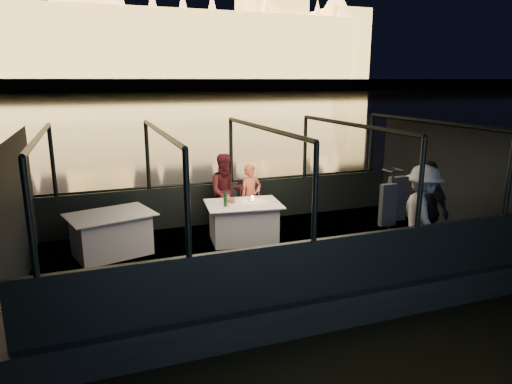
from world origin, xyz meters
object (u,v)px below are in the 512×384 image
object	(u,v)px
passenger_dark	(426,210)
dining_table_aft	(112,234)
chair_port_right	(251,208)
wine_bottle	(225,199)
chair_port_left	(230,209)
person_man_maroon	(226,195)
passenger_stripe	(421,217)
dining_table_central	(243,222)
coat_stand	(390,219)
person_woman_coral	(251,193)

from	to	relation	value
passenger_dark	dining_table_aft	bearing A→B (deg)	-110.84
chair_port_right	wine_bottle	distance (m)	1.21
chair_port_left	person_man_maroon	xyz separation A→B (m)	(-0.07, 0.05, 0.30)
chair_port_right	passenger_stripe	bearing A→B (deg)	-63.06
dining_table_aft	passenger_dark	size ratio (longest dim) A/B	0.83
dining_table_central	chair_port_right	xyz separation A→B (m)	(0.40, 0.69, 0.06)
dining_table_aft	passenger_stripe	bearing A→B (deg)	-24.70
chair_port_right	coat_stand	xyz separation A→B (m)	(1.39, -2.92, 0.45)
chair_port_left	dining_table_central	bearing A→B (deg)	-78.70
coat_stand	wine_bottle	size ratio (longest dim) A/B	5.33
chair_port_left	person_man_maroon	distance (m)	0.31
dining_table_aft	passenger_dark	world-z (taller)	passenger_dark
dining_table_aft	person_woman_coral	distance (m)	3.06
person_man_maroon	chair_port_left	bearing A→B (deg)	-30.75
dining_table_central	person_woman_coral	size ratio (longest dim) A/B	1.06
chair_port_right	passenger_dark	xyz separation A→B (m)	(2.42, -2.56, 0.40)
chair_port_left	passenger_stripe	bearing A→B (deg)	-40.44
dining_table_aft	coat_stand	world-z (taller)	coat_stand
passenger_stripe	person_man_maroon	bearing A→B (deg)	58.45
dining_table_aft	passenger_dark	distance (m)	5.70
passenger_stripe	wine_bottle	world-z (taller)	passenger_stripe
dining_table_central	dining_table_aft	size ratio (longest dim) A/B	0.99
passenger_stripe	wine_bottle	bearing A→B (deg)	71.96
passenger_stripe	wine_bottle	distance (m)	3.54
dining_table_aft	chair_port_right	distance (m)	2.96
passenger_dark	dining_table_central	bearing A→B (deg)	-123.88
chair_port_left	wine_bottle	xyz separation A→B (m)	(-0.37, -0.89, 0.47)
coat_stand	person_woman_coral	distance (m)	3.34
dining_table_aft	chair_port_right	xyz separation A→B (m)	(2.90, 0.58, 0.06)
person_woman_coral	passenger_stripe	size ratio (longest dim) A/B	0.78
dining_table_aft	passenger_stripe	world-z (taller)	passenger_stripe
dining_table_central	dining_table_aft	bearing A→B (deg)	177.36
passenger_dark	chair_port_right	bearing A→B (deg)	-136.98
chair_port_right	passenger_dark	world-z (taller)	passenger_dark
dining_table_central	chair_port_left	size ratio (longest dim) A/B	1.52
dining_table_central	chair_port_left	world-z (taller)	chair_port_left
dining_table_aft	wine_bottle	world-z (taller)	wine_bottle
chair_port_right	wine_bottle	xyz separation A→B (m)	(-0.79, -0.78, 0.47)
chair_port_left	chair_port_right	xyz separation A→B (m)	(0.43, -0.11, 0.00)
passenger_stripe	dining_table_central	bearing A→B (deg)	66.68
dining_table_central	passenger_dark	bearing A→B (deg)	-33.44
chair_port_right	passenger_dark	size ratio (longest dim) A/B	0.51
dining_table_central	person_man_maroon	size ratio (longest dim) A/B	0.89
dining_table_central	chair_port_right	distance (m)	0.80
dining_table_aft	chair_port_left	size ratio (longest dim) A/B	1.54
dining_table_aft	person_man_maroon	xyz separation A→B (m)	(2.40, 0.73, 0.36)
chair_port_left	coat_stand	bearing A→B (deg)	-49.67
dining_table_aft	chair_port_right	world-z (taller)	chair_port_right
person_man_maroon	passenger_stripe	xyz separation A→B (m)	(2.58, -3.02, 0.10)
coat_stand	person_woman_coral	bearing A→B (deg)	113.59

